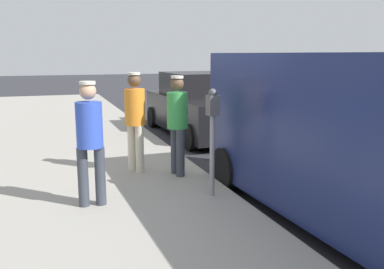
{
  "coord_description": "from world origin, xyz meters",
  "views": [
    {
      "loc": [
        3.51,
        5.68,
        2.13
      ],
      "look_at": [
        1.65,
        0.31,
        1.05
      ],
      "focal_mm": 39.56,
      "sensor_mm": 36.0,
      "label": 1
    }
  ],
  "objects_px": {
    "pedestrian_in_blue": "(90,136)",
    "pedestrian_in_orange": "(135,116)",
    "parked_van": "(376,138)",
    "parked_sedan_behind": "(200,107)",
    "parking_meter_near": "(212,124)",
    "pedestrian_in_green": "(177,119)"
  },
  "relations": [
    {
      "from": "parked_van",
      "to": "parked_sedan_behind",
      "type": "xyz_separation_m",
      "value": [
        -0.2,
        -6.56,
        -0.41
      ]
    },
    {
      "from": "parking_meter_near",
      "to": "parked_sedan_behind",
      "type": "bearing_deg",
      "value": -108.42
    },
    {
      "from": "pedestrian_in_blue",
      "to": "pedestrian_in_orange",
      "type": "xyz_separation_m",
      "value": [
        -0.89,
        -1.46,
        0.03
      ]
    },
    {
      "from": "pedestrian_in_blue",
      "to": "parked_van",
      "type": "distance_m",
      "value": 3.53
    },
    {
      "from": "parked_van",
      "to": "pedestrian_in_green",
      "type": "bearing_deg",
      "value": -57.74
    },
    {
      "from": "pedestrian_in_green",
      "to": "parked_sedan_behind",
      "type": "bearing_deg",
      "value": -115.13
    },
    {
      "from": "parking_meter_near",
      "to": "pedestrian_in_green",
      "type": "distance_m",
      "value": 1.17
    },
    {
      "from": "pedestrian_in_blue",
      "to": "parked_sedan_behind",
      "type": "bearing_deg",
      "value": -124.02
    },
    {
      "from": "pedestrian_in_blue",
      "to": "pedestrian_in_orange",
      "type": "bearing_deg",
      "value": -121.44
    },
    {
      "from": "pedestrian_in_green",
      "to": "parked_van",
      "type": "xyz_separation_m",
      "value": [
        -1.65,
        2.62,
        0.07
      ]
    },
    {
      "from": "pedestrian_in_green",
      "to": "parked_sedan_behind",
      "type": "relative_size",
      "value": 0.37
    },
    {
      "from": "parking_meter_near",
      "to": "parked_sedan_behind",
      "type": "distance_m",
      "value": 5.4
    },
    {
      "from": "parking_meter_near",
      "to": "parked_van",
      "type": "height_order",
      "value": "parked_van"
    },
    {
      "from": "parking_meter_near",
      "to": "pedestrian_in_blue",
      "type": "xyz_separation_m",
      "value": [
        1.65,
        -0.14,
        -0.09
      ]
    },
    {
      "from": "parking_meter_near",
      "to": "parked_sedan_behind",
      "type": "relative_size",
      "value": 0.34
    },
    {
      "from": "parking_meter_near",
      "to": "pedestrian_in_blue",
      "type": "height_order",
      "value": "pedestrian_in_blue"
    },
    {
      "from": "pedestrian_in_orange",
      "to": "parked_van",
      "type": "distance_m",
      "value": 3.8
    },
    {
      "from": "parking_meter_near",
      "to": "pedestrian_in_orange",
      "type": "xyz_separation_m",
      "value": [
        0.76,
        -1.59,
        -0.07
      ]
    },
    {
      "from": "pedestrian_in_green",
      "to": "parked_van",
      "type": "height_order",
      "value": "parked_van"
    },
    {
      "from": "pedestrian_in_blue",
      "to": "parked_van",
      "type": "height_order",
      "value": "parked_van"
    },
    {
      "from": "parked_sedan_behind",
      "to": "pedestrian_in_green",
      "type": "bearing_deg",
      "value": 64.87
    },
    {
      "from": "pedestrian_in_blue",
      "to": "pedestrian_in_orange",
      "type": "relative_size",
      "value": 0.98
    }
  ]
}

